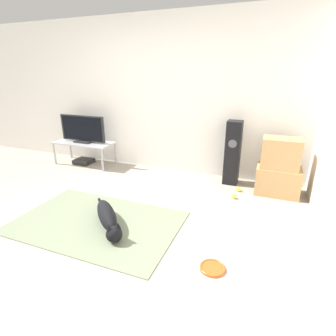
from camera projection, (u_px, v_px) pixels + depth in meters
name	position (u px, v px, depth m)	size (l,w,h in m)	color
ground_plane	(80.00, 222.00, 3.08)	(12.00, 12.00, 0.00)	#9E9384
wall_back	(152.00, 96.00, 4.48)	(8.00, 0.06, 2.55)	silver
area_rug	(97.00, 222.00, 3.07)	(1.90, 1.22, 0.01)	slate
dog	(108.00, 218.00, 2.95)	(0.76, 0.77, 0.22)	black
frisbee	(212.00, 268.00, 2.34)	(0.23, 0.23, 0.03)	#DB511E
cardboard_box_lower	(277.00, 180.00, 3.75)	(0.59, 0.40, 0.40)	tan
cardboard_box_upper	(281.00, 153.00, 3.60)	(0.50, 0.34, 0.42)	tan
floor_speaker	(233.00, 153.00, 4.01)	(0.22, 0.23, 0.99)	black
tv_stand	(84.00, 144.00, 4.92)	(1.13, 0.49, 0.43)	#A8A8AD
tv	(82.00, 129.00, 4.83)	(0.93, 0.20, 0.50)	#232326
tennis_ball_by_boxes	(239.00, 189.00, 3.86)	(0.07, 0.07, 0.07)	#C6E033
tennis_ball_near_speaker	(234.00, 196.00, 3.65)	(0.07, 0.07, 0.07)	#C6E033
game_console	(84.00, 161.00, 5.07)	(0.33, 0.29, 0.08)	black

